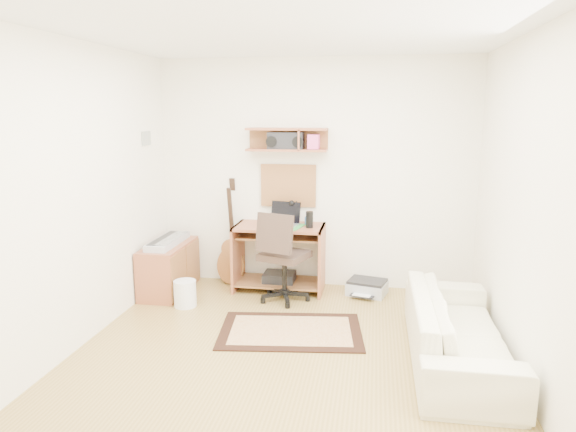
% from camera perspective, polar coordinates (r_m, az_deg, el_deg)
% --- Properties ---
extents(floor, '(3.60, 4.00, 0.01)m').
position_cam_1_polar(floor, '(4.48, -0.31, -15.45)').
color(floor, '#A18343').
rests_on(floor, ground).
extents(ceiling, '(3.60, 4.00, 0.01)m').
position_cam_1_polar(ceiling, '(4.04, -0.36, 19.74)').
color(ceiling, white).
rests_on(ceiling, ground).
extents(back_wall, '(3.60, 0.01, 2.60)m').
position_cam_1_polar(back_wall, '(6.03, 2.90, 4.51)').
color(back_wall, white).
rests_on(back_wall, ground).
extents(left_wall, '(0.01, 4.00, 2.60)m').
position_cam_1_polar(left_wall, '(4.71, -22.53, 1.75)').
color(left_wall, white).
rests_on(left_wall, ground).
extents(right_wall, '(0.01, 4.00, 2.60)m').
position_cam_1_polar(right_wall, '(4.16, 24.98, 0.39)').
color(right_wall, white).
rests_on(right_wall, ground).
extents(wall_shelf, '(0.90, 0.25, 0.26)m').
position_cam_1_polar(wall_shelf, '(5.91, -0.13, 8.28)').
color(wall_shelf, '#A05738').
rests_on(wall_shelf, back_wall).
extents(cork_board, '(0.64, 0.03, 0.49)m').
position_cam_1_polar(cork_board, '(6.06, 0.04, 3.32)').
color(cork_board, tan).
rests_on(cork_board, back_wall).
extents(wall_photo, '(0.02, 0.20, 0.15)m').
position_cam_1_polar(wall_photo, '(5.98, -15.10, 8.13)').
color(wall_photo, '#4C8CBF').
rests_on(wall_photo, left_wall).
extents(desk, '(1.00, 0.55, 0.75)m').
position_cam_1_polar(desk, '(5.99, -0.95, -4.55)').
color(desk, '#A05738').
rests_on(desk, floor).
extents(laptop, '(0.41, 0.41, 0.26)m').
position_cam_1_polar(laptop, '(5.85, -0.67, 0.16)').
color(laptop, silver).
rests_on(laptop, desk).
extents(speaker, '(0.08, 0.08, 0.18)m').
position_cam_1_polar(speaker, '(5.78, 2.34, -0.39)').
color(speaker, black).
rests_on(speaker, desk).
extents(desk_lamp, '(0.09, 0.09, 0.27)m').
position_cam_1_polar(desk_lamp, '(5.98, 0.90, 0.45)').
color(desk_lamp, black).
rests_on(desk_lamp, desk).
extents(pencil_cup, '(0.06, 0.06, 0.09)m').
position_cam_1_polar(pencil_cup, '(5.94, 2.11, -0.52)').
color(pencil_cup, '#3562A1').
rests_on(pencil_cup, desk).
extents(boombox, '(0.39, 0.18, 0.20)m').
position_cam_1_polar(boombox, '(5.90, -0.23, 8.09)').
color(boombox, black).
rests_on(boombox, wall_shelf).
extents(rug, '(1.40, 1.02, 0.02)m').
position_cam_1_polar(rug, '(5.00, 0.30, -12.32)').
color(rug, beige).
rests_on(rug, floor).
extents(task_chair, '(0.65, 0.65, 1.00)m').
position_cam_1_polar(task_chair, '(5.63, -0.38, -4.30)').
color(task_chair, '#35271F').
rests_on(task_chair, floor).
extents(cabinet, '(0.40, 0.90, 0.55)m').
position_cam_1_polar(cabinet, '(6.11, -12.77, -5.50)').
color(cabinet, '#A05738').
rests_on(cabinet, floor).
extents(music_keyboard, '(0.24, 0.77, 0.07)m').
position_cam_1_polar(music_keyboard, '(6.03, -12.90, -2.69)').
color(music_keyboard, '#B2B5BA').
rests_on(music_keyboard, cabinet).
extents(guitar, '(0.35, 0.23, 1.25)m').
position_cam_1_polar(guitar, '(6.19, -6.26, -1.71)').
color(guitar, '#A46532').
rests_on(guitar, floor).
extents(waste_basket, '(0.24, 0.24, 0.28)m').
position_cam_1_polar(waste_basket, '(5.66, -11.09, -8.24)').
color(waste_basket, white).
rests_on(waste_basket, floor).
extents(printer, '(0.48, 0.41, 0.16)m').
position_cam_1_polar(printer, '(5.99, 8.56, -7.59)').
color(printer, '#A5A8AA').
rests_on(printer, floor).
extents(sofa, '(0.54, 1.86, 0.73)m').
position_cam_1_polar(sofa, '(4.54, 17.95, -10.56)').
color(sofa, beige).
rests_on(sofa, floor).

